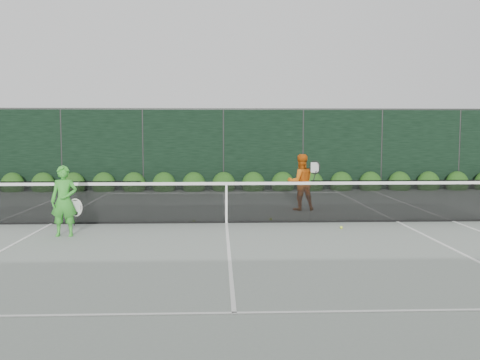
{
  "coord_description": "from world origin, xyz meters",
  "views": [
    {
      "loc": [
        -0.18,
        -12.55,
        2.13
      ],
      "look_at": [
        0.34,
        0.3,
        1.0
      ],
      "focal_mm": 40.0,
      "sensor_mm": 36.0,
      "label": 1
    }
  ],
  "objects": [
    {
      "name": "player_man",
      "position": [
        2.09,
        2.08,
        0.78
      ],
      "size": [
        0.91,
        0.69,
        1.56
      ],
      "rotation": [
        0.0,
        0.0,
        3.28
      ],
      "color": "#D46011",
      "rests_on": "ground"
    },
    {
      "name": "player_woman",
      "position": [
        -3.37,
        -1.48,
        0.73
      ],
      "size": [
        0.63,
        0.37,
        1.47
      ],
      "rotation": [
        0.0,
        0.0,
        0.03
      ],
      "color": "green",
      "rests_on": "ground"
    },
    {
      "name": "tennis_balls",
      "position": [
        0.96,
        -0.16,
        0.03
      ],
      "size": [
        3.39,
        1.29,
        0.07
      ],
      "color": "#D3F235",
      "rests_on": "ground"
    },
    {
      "name": "hedge_row",
      "position": [
        -0.0,
        7.15,
        0.23
      ],
      "size": [
        31.66,
        0.65,
        0.94
      ],
      "color": "#163C10",
      "rests_on": "ground"
    },
    {
      "name": "windscreen_fence",
      "position": [
        0.0,
        -2.71,
        1.51
      ],
      "size": [
        32.0,
        21.07,
        3.06
      ],
      "color": "black",
      "rests_on": "ground"
    },
    {
      "name": "court_lines",
      "position": [
        0.0,
        0.0,
        0.01
      ],
      "size": [
        11.03,
        23.83,
        0.01
      ],
      "color": "white",
      "rests_on": "ground"
    },
    {
      "name": "ground",
      "position": [
        0.0,
        0.0,
        0.0
      ],
      "size": [
        80.0,
        80.0,
        0.0
      ],
      "primitive_type": "plane",
      "color": "gray",
      "rests_on": "ground"
    },
    {
      "name": "tennis_net",
      "position": [
        -0.02,
        0.0,
        0.53
      ],
      "size": [
        12.9,
        0.1,
        1.07
      ],
      "color": "black",
      "rests_on": "ground"
    }
  ]
}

